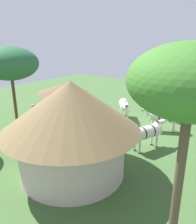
# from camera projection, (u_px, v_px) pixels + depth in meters

# --- Properties ---
(ground_plane) EXTENTS (36.00, 36.00, 0.00)m
(ground_plane) POSITION_uv_depth(u_px,v_px,m) (116.00, 127.00, 14.77)
(ground_plane) COLOR #436834
(thatched_hut) EXTENTS (5.69, 5.69, 4.02)m
(thatched_hut) POSITION_uv_depth(u_px,v_px,m) (71.00, 123.00, 8.99)
(thatched_hut) COLOR beige
(thatched_hut) RESTS_ON ground_plane
(shade_umbrella) EXTENTS (3.34, 3.34, 2.90)m
(shade_umbrella) POSITION_uv_depth(u_px,v_px,m) (64.00, 88.00, 14.19)
(shade_umbrella) COLOR brown
(shade_umbrella) RESTS_ON ground_plane
(patio_dining_table) EXTENTS (1.76, 1.36, 0.74)m
(patio_dining_table) POSITION_uv_depth(u_px,v_px,m) (65.00, 116.00, 14.78)
(patio_dining_table) COLOR silver
(patio_dining_table) RESTS_ON ground_plane
(patio_chair_near_lawn) EXTENTS (0.60, 0.61, 0.90)m
(patio_chair_near_lawn) POSITION_uv_depth(u_px,v_px,m) (69.00, 125.00, 13.63)
(patio_chair_near_lawn) COLOR white
(patio_chair_near_lawn) RESTS_ON ground_plane
(patio_chair_west_end) EXTENTS (0.61, 0.61, 0.90)m
(patio_chair_west_end) POSITION_uv_depth(u_px,v_px,m) (85.00, 117.00, 15.07)
(patio_chair_west_end) COLOR silver
(patio_chair_west_end) RESTS_ON ground_plane
(patio_chair_near_hut) EXTENTS (0.60, 0.61, 0.90)m
(patio_chair_near_hut) POSITION_uv_depth(u_px,v_px,m) (63.00, 112.00, 16.03)
(patio_chair_near_hut) COLOR silver
(patio_chair_near_hut) RESTS_ON ground_plane
(patio_chair_east_end) EXTENTS (0.60, 0.60, 0.90)m
(patio_chair_east_end) POSITION_uv_depth(u_px,v_px,m) (46.00, 118.00, 14.76)
(patio_chair_east_end) COLOR silver
(patio_chair_east_end) RESTS_ON ground_plane
(guest_beside_umbrella) EXTENTS (0.53, 0.39, 1.64)m
(guest_beside_umbrella) POSITION_uv_depth(u_px,v_px,m) (34.00, 114.00, 14.16)
(guest_beside_umbrella) COLOR #1D2329
(guest_beside_umbrella) RESTS_ON ground_plane
(standing_watcher) EXTENTS (0.51, 0.43, 1.68)m
(standing_watcher) POSITION_uv_depth(u_px,v_px,m) (172.00, 108.00, 15.33)
(standing_watcher) COLOR black
(standing_watcher) RESTS_ON ground_plane
(striped_lounge_chair) EXTENTS (0.93, 0.94, 0.64)m
(striped_lounge_chair) POSITION_uv_depth(u_px,v_px,m) (128.00, 129.00, 13.63)
(striped_lounge_chair) COLOR #34A57A
(striped_lounge_chair) RESTS_ON ground_plane
(zebra_nearest_camera) EXTENTS (1.50, 1.98, 1.52)m
(zebra_nearest_camera) POSITION_uv_depth(u_px,v_px,m) (124.00, 106.00, 15.97)
(zebra_nearest_camera) COLOR silver
(zebra_nearest_camera) RESTS_ON ground_plane
(zebra_by_umbrella) EXTENTS (1.23, 2.16, 1.49)m
(zebra_by_umbrella) POSITION_uv_depth(u_px,v_px,m) (147.00, 132.00, 11.44)
(zebra_by_umbrella) COLOR silver
(zebra_by_umbrella) RESTS_ON ground_plane
(zebra_toward_hut) EXTENTS (2.20, 1.26, 1.51)m
(zebra_toward_hut) POSITION_uv_depth(u_px,v_px,m) (163.00, 116.00, 13.77)
(zebra_toward_hut) COLOR silver
(zebra_toward_hut) RESTS_ON ground_plane
(acacia_tree_behind_hut) EXTENTS (2.91, 2.91, 5.48)m
(acacia_tree_behind_hut) POSITION_uv_depth(u_px,v_px,m) (192.00, 83.00, 4.89)
(acacia_tree_behind_hut) COLOR brown
(acacia_tree_behind_hut) RESTS_ON ground_plane
(acacia_tree_right_background) EXTENTS (2.89, 2.89, 5.23)m
(acacia_tree_right_background) POSITION_uv_depth(u_px,v_px,m) (10.00, 64.00, 11.37)
(acacia_tree_right_background) COLOR brown
(acacia_tree_right_background) RESTS_ON ground_plane
(brick_patio_kerb) EXTENTS (1.22, 2.77, 0.08)m
(brick_patio_kerb) POSITION_uv_depth(u_px,v_px,m) (88.00, 107.00, 19.02)
(brick_patio_kerb) COLOR #A74C3F
(brick_patio_kerb) RESTS_ON ground_plane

